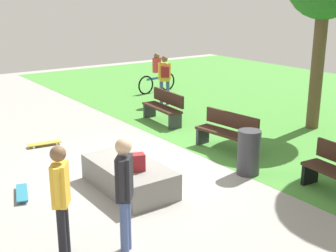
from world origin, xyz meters
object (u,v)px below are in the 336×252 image
at_px(park_bench_near_lamppost, 227,131).
at_px(trash_bin, 249,152).
at_px(skater_watching, 61,194).
at_px(skateboard_by_ledge, 22,193).
at_px(park_bench_by_oak, 164,106).
at_px(backpack_on_ledge, 137,162).
at_px(pedestrian_with_backpack, 165,76).
at_px(skater_performing_trick, 125,187).
at_px(concrete_ledge, 129,176).
at_px(cyclist_on_bicycle, 157,75).
at_px(skateboard_spare, 45,143).

height_order(park_bench_near_lamppost, trash_bin, trash_bin).
relative_size(skater_watching, skateboard_by_ledge, 2.02).
bearing_deg(park_bench_by_oak, backpack_on_ledge, -40.43).
relative_size(skateboard_by_ledge, pedestrian_with_backpack, 0.49).
distance_m(backpack_on_ledge, pedestrian_with_backpack, 7.26).
distance_m(skater_performing_trick, skateboard_by_ledge, 2.99).
xyz_separation_m(concrete_ledge, backpack_on_ledge, (0.39, -0.05, 0.42)).
bearing_deg(skater_performing_trick, park_bench_near_lamppost, 120.27).
bearing_deg(skater_performing_trick, skateboard_by_ledge, -167.28).
distance_m(backpack_on_ledge, skateboard_by_ledge, 2.23).
bearing_deg(skater_watching, trash_bin, 99.20).
relative_size(skateboard_by_ledge, trash_bin, 0.87).
bearing_deg(trash_bin, cyclist_on_bicycle, 158.88).
xyz_separation_m(skateboard_spare, trash_bin, (4.20, 2.82, 0.41)).
bearing_deg(skateboard_by_ledge, backpack_on_ledge, 54.45).
bearing_deg(skateboard_spare, skater_watching, -17.32).
relative_size(park_bench_by_oak, cyclist_on_bicycle, 0.90).
bearing_deg(skateboard_spare, cyclist_on_bicycle, 122.51).
bearing_deg(skateboard_by_ledge, skater_performing_trick, 12.72).
height_order(skateboard_by_ledge, pedestrian_with_backpack, pedestrian_with_backpack).
xyz_separation_m(concrete_ledge, skater_performing_trick, (1.91, -1.17, 0.77)).
height_order(backpack_on_ledge, skater_performing_trick, skater_performing_trick).
height_order(skater_performing_trick, park_bench_near_lamppost, skater_performing_trick).
height_order(concrete_ledge, skater_performing_trick, skater_performing_trick).
xyz_separation_m(trash_bin, cyclist_on_bicycle, (-7.95, 3.07, 0.16)).
relative_size(skater_watching, park_bench_near_lamppost, 1.01).
distance_m(concrete_ledge, pedestrian_with_backpack, 6.96).
bearing_deg(trash_bin, concrete_ledge, -108.12).
bearing_deg(skateboard_spare, park_bench_near_lamppost, 50.38).
bearing_deg(skateboard_spare, pedestrian_with_backpack, 110.52).
bearing_deg(concrete_ledge, cyclist_on_bicycle, 142.60).
distance_m(skater_performing_trick, cyclist_on_bicycle, 11.25).
bearing_deg(park_bench_near_lamppost, pedestrian_with_backpack, 162.70).
xyz_separation_m(park_bench_by_oak, cyclist_on_bicycle, (-3.71, 2.26, 0.15)).
bearing_deg(pedestrian_with_backpack, skateboard_by_ledge, -55.14).
height_order(skater_watching, park_bench_near_lamppost, skater_watching).
distance_m(skateboard_by_ledge, cyclist_on_bicycle, 9.64).
relative_size(backpack_on_ledge, skater_watching, 0.19).
height_order(skater_performing_trick, cyclist_on_bicycle, skater_performing_trick).
relative_size(skater_performing_trick, park_bench_near_lamppost, 1.06).
bearing_deg(backpack_on_ledge, park_bench_near_lamppost, -145.50).
relative_size(concrete_ledge, skater_performing_trick, 1.16).
distance_m(park_bench_by_oak, trash_bin, 4.32).
xyz_separation_m(skater_watching, skateboard_spare, (-4.90, 1.53, -0.91)).
height_order(skater_watching, skateboard_spare, skater_watching).
bearing_deg(concrete_ledge, skater_performing_trick, -31.62).
xyz_separation_m(skater_performing_trick, park_bench_near_lamppost, (-2.46, 4.21, -0.54)).
relative_size(park_bench_near_lamppost, cyclist_on_bicycle, 0.90).
relative_size(skater_performing_trick, trash_bin, 1.84).
distance_m(concrete_ledge, cyclist_on_bicycle, 9.03).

